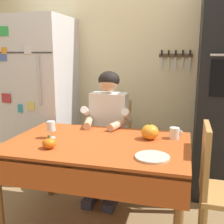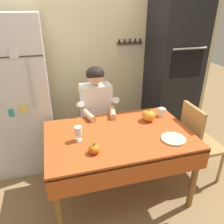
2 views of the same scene
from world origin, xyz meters
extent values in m
cube|color=beige|center=(0.05, 1.35, 1.30)|extent=(3.70, 0.10, 2.60)
cube|color=#4C3823|center=(0.52, 1.29, 1.39)|extent=(0.36, 0.02, 0.04)
cube|color=silver|center=(0.37, 1.28, 1.31)|extent=(0.02, 0.01, 0.13)
cube|color=black|center=(0.37, 1.28, 1.42)|extent=(0.02, 0.01, 0.06)
cube|color=silver|center=(0.44, 1.28, 1.30)|extent=(0.02, 0.01, 0.14)
cube|color=black|center=(0.44, 1.28, 1.42)|extent=(0.02, 0.01, 0.06)
cube|color=silver|center=(0.52, 1.28, 1.30)|extent=(0.02, 0.01, 0.14)
cube|color=black|center=(0.52, 1.28, 1.42)|extent=(0.02, 0.01, 0.06)
cube|color=silver|center=(0.59, 1.28, 1.32)|extent=(0.02, 0.01, 0.11)
cube|color=black|center=(0.59, 1.28, 1.42)|extent=(0.02, 0.01, 0.06)
cube|color=silver|center=(0.67, 1.28, 1.30)|extent=(0.02, 0.01, 0.14)
cube|color=black|center=(0.67, 1.28, 1.42)|extent=(0.02, 0.01, 0.06)
cube|color=silver|center=(-0.95, 0.96, 0.90)|extent=(0.68, 0.68, 1.80)
cylinder|color=silver|center=(-0.76, 0.60, 1.15)|extent=(0.02, 0.02, 0.50)
cube|color=#333335|center=(-0.95, 0.62, 1.42)|extent=(0.67, 0.01, 0.01)
cube|color=teal|center=(-1.01, 0.61, 0.85)|extent=(0.05, 0.01, 0.08)
cube|color=#E5D666|center=(-0.88, 0.61, 0.88)|extent=(0.08, 0.01, 0.09)
cube|color=green|center=(-1.13, 0.61, 1.63)|extent=(0.11, 0.02, 0.09)
cube|color=silver|center=(-0.88, 0.61, 1.45)|extent=(0.08, 0.02, 0.09)
cube|color=#B73338|center=(-1.17, 0.61, 0.95)|extent=(0.11, 0.02, 0.10)
cube|color=#4C66B7|center=(-1.16, 0.61, 1.37)|extent=(0.08, 0.02, 0.07)
cube|color=orange|center=(-1.15, 0.61, 1.44)|extent=(0.06, 0.01, 0.07)
cylinder|color=brown|center=(-0.64, 0.49, 0.35)|extent=(0.06, 0.06, 0.70)
cylinder|color=brown|center=(0.64, 0.49, 0.35)|extent=(0.06, 0.06, 0.70)
cube|color=#B24C1E|center=(0.00, 0.10, 0.72)|extent=(1.40, 0.90, 0.04)
cube|color=#B24C1E|center=(0.00, -0.34, 0.62)|extent=(1.40, 0.01, 0.20)
cube|color=tan|center=(-0.09, 0.79, 0.43)|extent=(0.40, 0.40, 0.04)
cube|color=tan|center=(-0.09, 0.97, 0.69)|extent=(0.36, 0.04, 0.48)
cylinder|color=tan|center=(-0.26, 0.62, 0.21)|extent=(0.04, 0.04, 0.41)
cylinder|color=tan|center=(-0.26, 0.96, 0.21)|extent=(0.04, 0.04, 0.41)
cylinder|color=tan|center=(0.08, 0.62, 0.21)|extent=(0.04, 0.04, 0.41)
cylinder|color=tan|center=(0.08, 0.96, 0.21)|extent=(0.04, 0.04, 0.41)
cube|color=#38384C|center=(-0.19, 0.41, 0.04)|extent=(0.10, 0.22, 0.08)
cube|color=#38384C|center=(0.01, 0.41, 0.04)|extent=(0.10, 0.22, 0.08)
cylinder|color=#38384C|center=(-0.19, 0.47, 0.23)|extent=(0.09, 0.09, 0.38)
cylinder|color=#38384C|center=(0.01, 0.47, 0.23)|extent=(0.09, 0.09, 0.38)
cube|color=#38384C|center=(-0.18, 0.63, 0.50)|extent=(0.12, 0.40, 0.11)
cube|color=#38384C|center=(0.00, 0.63, 0.50)|extent=(0.12, 0.40, 0.11)
cube|color=white|center=(-0.09, 0.75, 0.79)|extent=(0.36, 0.20, 0.48)
cylinder|color=white|center=(-0.29, 0.68, 0.83)|extent=(0.07, 0.26, 0.18)
cylinder|color=white|center=(0.11, 0.68, 0.83)|extent=(0.07, 0.26, 0.18)
cylinder|color=#D8A884|center=(-0.23, 0.51, 0.78)|extent=(0.13, 0.27, 0.07)
cylinder|color=#D8A884|center=(0.05, 0.51, 0.78)|extent=(0.13, 0.27, 0.07)
sphere|color=#D8A884|center=(-0.09, 0.73, 1.14)|extent=(0.19, 0.19, 0.19)
ellipsoid|color=black|center=(-0.09, 0.74, 1.16)|extent=(0.21, 0.21, 0.17)
cube|color=tan|center=(0.80, 0.08, 0.69)|extent=(0.04, 0.36, 0.48)
cylinder|color=tan|center=(0.81, 0.25, 0.21)|extent=(0.04, 0.04, 0.41)
cylinder|color=white|center=(0.57, 0.34, 0.79)|extent=(0.08, 0.08, 0.09)
torus|color=white|center=(0.62, 0.34, 0.79)|extent=(0.05, 0.01, 0.05)
cylinder|color=white|center=(-0.39, 0.09, 0.74)|extent=(0.06, 0.06, 0.01)
cylinder|color=white|center=(-0.39, 0.09, 0.77)|extent=(0.01, 0.01, 0.06)
cylinder|color=white|center=(-0.39, 0.09, 0.84)|extent=(0.07, 0.07, 0.08)
ellipsoid|color=orange|center=(0.38, 0.27, 0.80)|extent=(0.14, 0.14, 0.12)
cylinder|color=#4C6023|center=(0.38, 0.27, 0.87)|extent=(0.02, 0.02, 0.02)
ellipsoid|color=orange|center=(-0.29, -0.14, 0.78)|extent=(0.10, 0.10, 0.08)
cylinder|color=#4C6023|center=(-0.29, -0.14, 0.83)|extent=(0.02, 0.02, 0.02)
cylinder|color=beige|center=(0.45, -0.14, 0.75)|extent=(0.23, 0.23, 0.02)
camera|label=1|loc=(0.64, -1.86, 1.41)|focal=44.42mm
camera|label=2|loc=(-0.56, -1.64, 1.86)|focal=35.43mm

